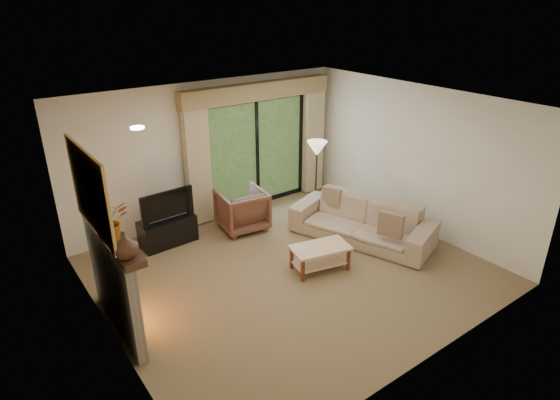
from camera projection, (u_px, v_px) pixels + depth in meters
floor at (291, 270)px, 7.34m from camera, size 5.50×5.50×0.00m
ceiling at (293, 106)px, 6.29m from camera, size 5.50×5.50×0.00m
wall_back at (210, 152)px, 8.67m from camera, size 5.00×0.00×5.00m
wall_front at (435, 268)px, 4.97m from camera, size 5.00×0.00×5.00m
wall_left at (101, 250)px, 5.33m from camera, size 0.00×5.00×5.00m
wall_right at (415, 158)px, 8.30m from camera, size 0.00×5.00×5.00m
fireplace at (114, 284)px, 5.80m from camera, size 0.24×1.70×1.37m
mirror at (90, 191)px, 5.24m from camera, size 0.07×1.45×1.02m
sliding_door at (257, 153)px, 9.25m from camera, size 2.26×0.10×2.16m
curtain_left at (197, 163)px, 8.40m from camera, size 0.45×0.18×2.35m
curtain_right at (313, 138)px, 9.86m from camera, size 0.45×0.18×2.35m
cornice at (258, 91)px, 8.69m from camera, size 3.20×0.24×0.32m
media_console at (168, 231)px, 8.05m from camera, size 0.96×0.47×0.47m
tv at (165, 204)px, 7.84m from camera, size 0.94×0.17×0.54m
armchair at (242, 210)px, 8.52m from camera, size 0.90×0.93×0.75m
sofa at (362, 221)px, 8.13m from camera, size 1.74×2.62×0.71m
pillow_near at (391, 225)px, 7.47m from camera, size 0.24×0.42×0.41m
pillow_far at (332, 197)px, 8.51m from camera, size 0.21×0.37×0.36m
coffee_table at (320, 258)px, 7.29m from camera, size 0.98×0.68×0.40m
floor_lamp at (316, 177)px, 9.05m from camera, size 0.46×0.46×1.45m
vase at (124, 245)px, 4.99m from camera, size 0.29×0.29×0.30m
branches at (109, 221)px, 5.31m from camera, size 0.47×0.41×0.48m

